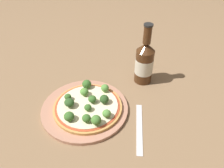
# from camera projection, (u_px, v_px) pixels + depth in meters

# --- Properties ---
(ground_plane) EXTENTS (3.00, 3.00, 0.00)m
(ground_plane) POSITION_uv_depth(u_px,v_px,m) (82.00, 109.00, 0.74)
(ground_plane) COLOR #846647
(plate) EXTENTS (0.29, 0.29, 0.01)m
(plate) POSITION_uv_depth(u_px,v_px,m) (85.00, 108.00, 0.74)
(plate) COLOR tan
(plate) RESTS_ON ground_plane
(pizza) EXTENTS (0.23, 0.23, 0.01)m
(pizza) POSITION_uv_depth(u_px,v_px,m) (88.00, 106.00, 0.73)
(pizza) COLOR tan
(pizza) RESTS_ON plate
(broccoli_floret_0) EXTENTS (0.03, 0.03, 0.03)m
(broccoli_floret_0) POSITION_uv_depth(u_px,v_px,m) (105.00, 88.00, 0.77)
(broccoli_floret_0) COLOR #7A9E5B
(broccoli_floret_0) RESTS_ON pizza
(broccoli_floret_1) EXTENTS (0.03, 0.03, 0.03)m
(broccoli_floret_1) POSITION_uv_depth(u_px,v_px,m) (86.00, 118.00, 0.66)
(broccoli_floret_1) COLOR #7A9E5B
(broccoli_floret_1) RESTS_ON pizza
(broccoli_floret_2) EXTENTS (0.03, 0.03, 0.03)m
(broccoli_floret_2) POSITION_uv_depth(u_px,v_px,m) (92.00, 99.00, 0.72)
(broccoli_floret_2) COLOR #7A9E5B
(broccoli_floret_2) RESTS_ON pizza
(broccoli_floret_3) EXTENTS (0.03, 0.03, 0.03)m
(broccoli_floret_3) POSITION_uv_depth(u_px,v_px,m) (70.00, 117.00, 0.66)
(broccoli_floret_3) COLOR #7A9E5B
(broccoli_floret_3) RESTS_ON pizza
(broccoli_floret_4) EXTENTS (0.03, 0.03, 0.03)m
(broccoli_floret_4) POSITION_uv_depth(u_px,v_px,m) (107.00, 113.00, 0.67)
(broccoli_floret_4) COLOR #7A9E5B
(broccoli_floret_4) RESTS_ON pizza
(broccoli_floret_5) EXTENTS (0.03, 0.03, 0.03)m
(broccoli_floret_5) POSITION_uv_depth(u_px,v_px,m) (96.00, 120.00, 0.65)
(broccoli_floret_5) COLOR #7A9E5B
(broccoli_floret_5) RESTS_ON pizza
(broccoli_floret_6) EXTENTS (0.03, 0.03, 0.03)m
(broccoli_floret_6) POSITION_uv_depth(u_px,v_px,m) (84.00, 92.00, 0.75)
(broccoli_floret_6) COLOR #7A9E5B
(broccoli_floret_6) RESTS_ON pizza
(broccoli_floret_7) EXTENTS (0.03, 0.03, 0.03)m
(broccoli_floret_7) POSITION_uv_depth(u_px,v_px,m) (69.00, 102.00, 0.70)
(broccoli_floret_7) COLOR #7A9E5B
(broccoli_floret_7) RESTS_ON pizza
(broccoli_floret_8) EXTENTS (0.03, 0.03, 0.03)m
(broccoli_floret_8) POSITION_uv_depth(u_px,v_px,m) (87.00, 84.00, 0.78)
(broccoli_floret_8) COLOR #7A9E5B
(broccoli_floret_8) RESTS_ON pizza
(broccoli_floret_9) EXTENTS (0.03, 0.03, 0.03)m
(broccoli_floret_9) POSITION_uv_depth(u_px,v_px,m) (104.00, 99.00, 0.72)
(broccoli_floret_9) COLOR #7A9E5B
(broccoli_floret_9) RESTS_ON pizza
(broccoli_floret_10) EXTENTS (0.02, 0.02, 0.02)m
(broccoli_floret_10) POSITION_uv_depth(u_px,v_px,m) (67.00, 97.00, 0.73)
(broccoli_floret_10) COLOR #7A9E5B
(broccoli_floret_10) RESTS_ON pizza
(broccoli_floret_11) EXTENTS (0.02, 0.02, 0.02)m
(broccoli_floret_11) POSITION_uv_depth(u_px,v_px,m) (88.00, 108.00, 0.69)
(broccoli_floret_11) COLOR #7A9E5B
(broccoli_floret_11) RESTS_ON pizza
(beer_bottle) EXTENTS (0.07, 0.07, 0.23)m
(beer_bottle) POSITION_uv_depth(u_px,v_px,m) (144.00, 62.00, 0.81)
(beer_bottle) COLOR #472814
(beer_bottle) RESTS_ON ground_plane
(fork) EXTENTS (0.07, 0.20, 0.00)m
(fork) POSITION_uv_depth(u_px,v_px,m) (139.00, 128.00, 0.68)
(fork) COLOR silver
(fork) RESTS_ON ground_plane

